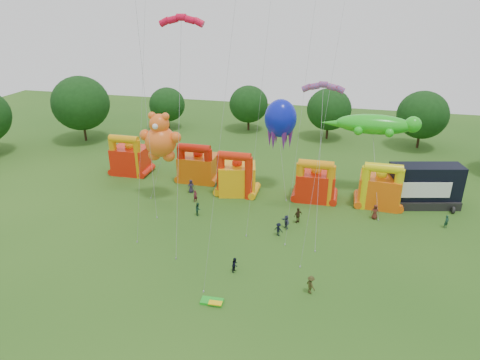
% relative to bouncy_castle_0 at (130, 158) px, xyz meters
% --- Properties ---
extents(ground, '(160.00, 160.00, 0.00)m').
position_rel_bouncy_castle_0_xyz_m(ground, '(20.59, -29.22, -2.45)').
color(ground, '#235217').
rests_on(ground, ground).
extents(tree_ring, '(120.81, 122.89, 12.07)m').
position_rel_bouncy_castle_0_xyz_m(tree_ring, '(19.44, -28.62, 3.81)').
color(tree_ring, '#352314').
rests_on(tree_ring, ground).
extents(bouncy_castle_0, '(5.16, 4.18, 6.45)m').
position_rel_bouncy_castle_0_xyz_m(bouncy_castle_0, '(0.00, 0.00, 0.00)').
color(bouncy_castle_0, red).
rests_on(bouncy_castle_0, ground).
extents(bouncy_castle_1, '(5.25, 4.23, 6.06)m').
position_rel_bouncy_castle_0_xyz_m(bouncy_castle_1, '(10.98, -0.22, -0.15)').
color(bouncy_castle_1, '#D55B0B').
rests_on(bouncy_castle_1, ground).
extents(bouncy_castle_2, '(5.66, 4.92, 6.47)m').
position_rel_bouncy_castle_0_xyz_m(bouncy_castle_2, '(17.63, -3.25, 0.01)').
color(bouncy_castle_2, '#FEAB0D').
rests_on(bouncy_castle_2, ground).
extents(bouncy_castle_3, '(5.17, 4.19, 6.03)m').
position_rel_bouncy_castle_0_xyz_m(bouncy_castle_3, '(28.22, -2.56, -0.16)').
color(bouncy_castle_3, red).
rests_on(bouncy_castle_3, ground).
extents(bouncy_castle_4, '(5.42, 4.48, 6.32)m').
position_rel_bouncy_castle_0_xyz_m(bouncy_castle_4, '(36.44, -2.51, -0.05)').
color(bouncy_castle_4, '#FA620D').
rests_on(bouncy_castle_4, ground).
extents(stage_trailer, '(9.43, 5.33, 5.60)m').
position_rel_bouncy_castle_0_xyz_m(stage_trailer, '(42.02, -1.02, 0.25)').
color(stage_trailer, black).
rests_on(stage_trailer, ground).
extents(teddy_bear_kite, '(5.63, 4.00, 11.95)m').
position_rel_bouncy_castle_0_xyz_m(teddy_bear_kite, '(8.38, -6.95, 5.39)').
color(teddy_bear_kite, orange).
rests_on(teddy_bear_kite, ground).
extents(gecko_kite, '(12.88, 10.88, 11.11)m').
position_rel_bouncy_castle_0_xyz_m(gecko_kite, '(35.37, -0.45, 4.37)').
color(gecko_kite, green).
rests_on(gecko_kite, ground).
extents(octopus_kite, '(4.29, 6.09, 12.89)m').
position_rel_bouncy_castle_0_xyz_m(octopus_kite, '(23.20, -0.81, 5.27)').
color(octopus_kite, '#0C18BB').
rests_on(octopus_kite, ground).
extents(parafoil_kites, '(25.22, 13.38, 27.65)m').
position_rel_bouncy_castle_0_xyz_m(parafoil_kites, '(15.80, -13.00, 9.36)').
color(parafoil_kites, red).
rests_on(parafoil_kites, ground).
extents(diamond_kites, '(20.77, 17.30, 38.60)m').
position_rel_bouncy_castle_0_xyz_m(diamond_kites, '(21.74, -14.88, 14.12)').
color(diamond_kites, red).
rests_on(diamond_kites, ground).
extents(folded_kite_bundle, '(2.04, 1.17, 0.31)m').
position_rel_bouncy_castle_0_xyz_m(folded_kite_bundle, '(21.12, -26.15, -2.31)').
color(folded_kite_bundle, green).
rests_on(folded_kite_bundle, ground).
extents(spectator_0, '(1.09, 0.91, 1.89)m').
position_rel_bouncy_castle_0_xyz_m(spectator_0, '(11.39, -4.49, -1.50)').
color(spectator_0, '#262138').
rests_on(spectator_0, ground).
extents(spectator_1, '(0.68, 0.71, 1.64)m').
position_rel_bouncy_castle_0_xyz_m(spectator_1, '(12.95, -7.12, -1.63)').
color(spectator_1, '#531722').
rests_on(spectator_1, ground).
extents(spectator_2, '(0.86, 0.97, 1.67)m').
position_rel_bouncy_castle_0_xyz_m(spectator_2, '(14.48, -10.55, -1.62)').
color(spectator_2, '#193F2C').
rests_on(spectator_2, ground).
extents(spectator_3, '(1.17, 0.89, 1.59)m').
position_rel_bouncy_castle_0_xyz_m(spectator_3, '(25.01, -13.16, -1.65)').
color(spectator_3, black).
rests_on(spectator_3, ground).
extents(spectator_4, '(1.15, 1.17, 1.98)m').
position_rel_bouncy_castle_0_xyz_m(spectator_4, '(26.83, -9.59, -1.46)').
color(spectator_4, '#3B2C17').
rests_on(spectator_4, ground).
extents(spectator_5, '(1.36, 1.55, 1.69)m').
position_rel_bouncy_castle_0_xyz_m(spectator_5, '(25.63, -11.30, -1.60)').
color(spectator_5, '#2A2D46').
rests_on(spectator_5, ground).
extents(spectator_6, '(0.98, 0.69, 1.88)m').
position_rel_bouncy_castle_0_xyz_m(spectator_6, '(35.87, -6.40, -1.51)').
color(spectator_6, '#552218').
rests_on(spectator_6, ground).
extents(spectator_7, '(0.71, 0.67, 1.62)m').
position_rel_bouncy_castle_0_xyz_m(spectator_7, '(43.97, -6.72, -1.64)').
color(spectator_7, '#163829').
rests_on(spectator_7, ground).
extents(spectator_8, '(0.73, 0.86, 1.56)m').
position_rel_bouncy_castle_0_xyz_m(spectator_8, '(21.92, -21.06, -1.67)').
color(spectator_8, black).
rests_on(spectator_8, ground).
extents(spectator_9, '(1.27, 1.32, 1.81)m').
position_rel_bouncy_castle_0_xyz_m(spectator_9, '(29.49, -22.65, -1.55)').
color(spectator_9, '#373416').
rests_on(spectator_9, ground).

